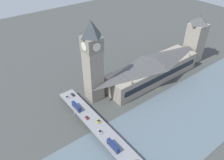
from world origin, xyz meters
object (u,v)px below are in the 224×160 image
(parliament_hall, at_px, (153,68))
(car_southbound_mid, at_px, (87,118))
(road_bridge, at_px, (124,154))
(victoria_tower, at_px, (195,40))
(double_decker_bus_rear, at_px, (76,106))
(car_northbound_tail, at_px, (73,95))
(car_southbound_lead, at_px, (99,121))
(car_southbound_extra, at_px, (67,97))
(double_decker_bus_mid, at_px, (113,145))
(car_northbound_mid, at_px, (100,132))
(clock_tower, at_px, (93,59))

(parliament_hall, height_order, car_southbound_mid, parliament_hall)
(road_bridge, bearing_deg, victoria_tower, -69.60)
(parliament_hall, distance_m, double_decker_bus_rear, 88.97)
(parliament_hall, distance_m, road_bridge, 102.51)
(parliament_hall, relative_size, car_northbound_tail, 22.52)
(car_northbound_tail, relative_size, car_southbound_lead, 1.19)
(car_southbound_lead, relative_size, car_southbound_extra, 0.85)
(road_bridge, bearing_deg, parliament_hall, -56.64)
(double_decker_bus_rear, bearing_deg, parliament_hall, -90.98)
(parliament_hall, bearing_deg, victoria_tower, -89.95)
(road_bridge, height_order, double_decker_bus_mid, double_decker_bus_mid)
(car_northbound_mid, distance_m, car_southbound_extra, 50.53)
(car_southbound_mid, bearing_deg, car_northbound_tail, -9.13)
(clock_tower, bearing_deg, car_southbound_extra, 73.92)
(victoria_tower, bearing_deg, car_northbound_mid, 101.53)
(clock_tower, xyz_separation_m, road_bridge, (-68.28, 21.33, -35.14))
(double_decker_bus_rear, bearing_deg, car_southbound_lead, -165.36)
(road_bridge, height_order, car_northbound_tail, car_northbound_tail)
(parliament_hall, height_order, car_southbound_lead, parliament_hall)
(car_northbound_tail, bearing_deg, car_southbound_lead, -179.97)
(car_northbound_tail, xyz_separation_m, car_southbound_lead, (-40.99, -0.02, -0.00))
(car_northbound_tail, distance_m, car_southbound_lead, 40.99)
(clock_tower, xyz_separation_m, car_northbound_tail, (6.97, 18.71, -33.30))
(parliament_hall, height_order, car_southbound_extra, parliament_hall)
(victoria_tower, bearing_deg, car_southbound_lead, 98.41)
(car_northbound_tail, xyz_separation_m, car_southbound_mid, (-32.29, 5.19, -0.00))
(victoria_tower, height_order, car_southbound_extra, victoria_tower)
(parliament_hall, bearing_deg, double_decker_bus_mid, 118.54)
(road_bridge, relative_size, car_southbound_extra, 35.80)
(car_northbound_tail, bearing_deg, car_northbound_mid, 174.07)
(road_bridge, relative_size, double_decker_bus_rear, 14.06)
(double_decker_bus_mid, bearing_deg, car_southbound_extra, -0.03)
(clock_tower, bearing_deg, double_decker_bus_rear, 113.04)
(car_southbound_extra, bearing_deg, car_northbound_tail, -91.07)
(clock_tower, height_order, car_northbound_tail, clock_tower)
(double_decker_bus_mid, xyz_separation_m, car_southbound_extra, (67.39, -0.04, -1.90))
(double_decker_bus_mid, xyz_separation_m, car_southbound_lead, (26.29, -5.93, -1.93))
(double_decker_bus_rear, relative_size, car_northbound_tail, 2.52)
(car_southbound_mid, bearing_deg, road_bridge, -176.57)
(double_decker_bus_mid, height_order, car_northbound_mid, double_decker_bus_mid)
(road_bridge, height_order, car_southbound_extra, car_southbound_extra)
(double_decker_bus_mid, relative_size, car_northbound_tail, 2.51)
(parliament_hall, xyz_separation_m, clock_tower, (12.08, 64.05, 27.32))
(car_southbound_extra, bearing_deg, clock_tower, -106.08)
(car_southbound_mid, bearing_deg, clock_tower, -43.35)
(clock_tower, relative_size, double_decker_bus_mid, 6.29)
(parliament_hall, relative_size, double_decker_bus_mid, 8.98)
(car_southbound_lead, bearing_deg, car_northbound_mid, 150.86)
(double_decker_bus_rear, height_order, car_southbound_lead, double_decker_bus_rear)
(road_bridge, height_order, car_southbound_lead, car_southbound_lead)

